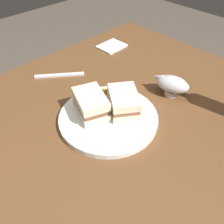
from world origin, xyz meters
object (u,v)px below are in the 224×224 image
object	(u,v)px
plate	(108,118)
fork	(59,75)
sandwich_half_left	(123,102)
sandwich_half_right	(91,104)
napkin	(112,46)
gravy_boat	(172,84)

from	to	relation	value
plate	fork	xyz separation A→B (m)	(0.03, 0.29, -0.00)
sandwich_half_left	sandwich_half_right	distance (m)	0.09
sandwich_half_left	sandwich_half_right	world-z (taller)	sandwich_half_right
napkin	plate	bearing A→B (deg)	-135.13
sandwich_half_right	napkin	size ratio (longest dim) A/B	1.23
sandwich_half_left	gravy_boat	size ratio (longest dim) A/B	1.10
gravy_boat	fork	xyz separation A→B (m)	(-0.20, 0.35, -0.04)
plate	sandwich_half_right	size ratio (longest dim) A/B	2.14
sandwich_half_left	plate	bearing A→B (deg)	167.72
sandwich_half_left	fork	xyz separation A→B (m)	(-0.02, 0.30, -0.04)
plate	sandwich_half_left	xyz separation A→B (m)	(0.05, -0.01, 0.04)
napkin	fork	bearing A→B (deg)	-174.29
gravy_boat	fork	world-z (taller)	gravy_boat
plate	sandwich_half_left	size ratio (longest dim) A/B	2.07
gravy_boat	napkin	xyz separation A→B (m)	(0.09, 0.38, -0.04)
sandwich_half_left	gravy_boat	bearing A→B (deg)	-12.91
fork	napkin	bearing A→B (deg)	-136.99
sandwich_half_right	gravy_boat	xyz separation A→B (m)	(0.26, -0.10, -0.01)
sandwich_half_left	napkin	size ratio (longest dim) A/B	1.27
fork	gravy_boat	bearing A→B (deg)	157.76
plate	gravy_boat	bearing A→B (deg)	-12.77
plate	gravy_boat	distance (m)	0.24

